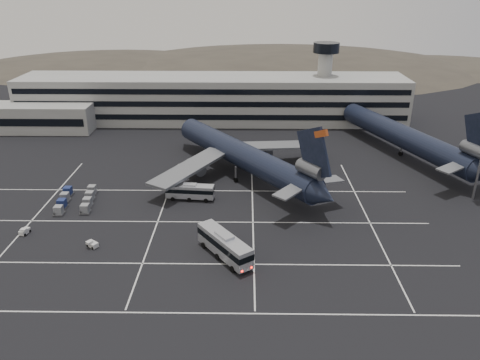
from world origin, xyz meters
name	(u,v)px	position (x,y,z in m)	size (l,w,h in m)	color
ground	(187,233)	(0.00, 0.00, 0.00)	(260.00, 260.00, 0.00)	black
lane_markings	(193,231)	(0.95, 0.72, 0.01)	(90.00, 55.62, 0.01)	silver
terminal	(203,100)	(-2.95, 71.14, 6.93)	(125.00, 26.00, 24.00)	gray
hills	(261,90)	(17.99, 170.00, -12.07)	(352.00, 180.00, 44.00)	#38332B
trijet_main	(244,155)	(10.05, 25.79, 5.25)	(39.91, 49.85, 18.08)	black
trijet_far	(406,137)	(50.83, 39.26, 5.43)	(28.15, 55.68, 18.08)	black
bus_near	(225,244)	(7.21, -7.90, 2.40)	(9.64, 11.74, 4.39)	#9B9DA3
bus_far	(190,191)	(-0.90, 13.72, 1.92)	(10.10, 3.22, 3.51)	#9B9DA3
tug_a	(24,231)	(-29.10, -0.93, 0.56)	(1.58, 2.18, 1.27)	silver
tug_b	(93,244)	(-15.49, -5.13, 0.57)	(2.32, 2.18, 1.29)	silver
uld_cluster	(76,200)	(-23.85, 11.40, 0.90)	(8.44, 12.02, 1.84)	#2D2D30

